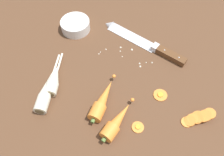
{
  "coord_description": "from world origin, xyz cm",
  "views": [
    {
      "loc": [
        -2.21,
        -43.84,
        64.1
      ],
      "look_at": [
        0.0,
        -2.0,
        1.5
      ],
      "focal_mm": 37.03,
      "sensor_mm": 36.0,
      "label": 1
    }
  ],
  "objects_px": {
    "whole_carrot": "(102,101)",
    "parsnip_mid_left": "(46,91)",
    "carrot_slice_stack": "(198,118)",
    "carrot_slice_stray_mid": "(138,127)",
    "whole_carrot_second": "(117,122)",
    "carrot_slice_stray_near": "(160,95)",
    "parsnip_front": "(54,79)",
    "chefs_knife": "(141,41)",
    "prep_bowl": "(75,25)"
  },
  "relations": [
    {
      "from": "chefs_knife",
      "to": "parsnip_front",
      "type": "distance_m",
      "value": 0.35
    },
    {
      "from": "parsnip_front",
      "to": "parsnip_mid_left",
      "type": "relative_size",
      "value": 0.76
    },
    {
      "from": "chefs_knife",
      "to": "whole_carrot",
      "type": "relative_size",
      "value": 1.74
    },
    {
      "from": "parsnip_front",
      "to": "carrot_slice_stray_mid",
      "type": "distance_m",
      "value": 0.31
    },
    {
      "from": "parsnip_front",
      "to": "carrot_slice_stack",
      "type": "xyz_separation_m",
      "value": [
        0.43,
        -0.15,
        -0.01
      ]
    },
    {
      "from": "whole_carrot",
      "to": "carrot_slice_stray_mid",
      "type": "xyz_separation_m",
      "value": [
        0.1,
        -0.08,
        -0.02
      ]
    },
    {
      "from": "chefs_knife",
      "to": "whole_carrot",
      "type": "bearing_deg",
      "value": -121.23
    },
    {
      "from": "carrot_slice_stack",
      "to": "chefs_knife",
      "type": "bearing_deg",
      "value": 111.98
    },
    {
      "from": "parsnip_mid_left",
      "to": "whole_carrot",
      "type": "bearing_deg",
      "value": -14.84
    },
    {
      "from": "parsnip_front",
      "to": "carrot_slice_stray_mid",
      "type": "height_order",
      "value": "parsnip_front"
    },
    {
      "from": "chefs_knife",
      "to": "parsnip_front",
      "type": "bearing_deg",
      "value": -151.91
    },
    {
      "from": "chefs_knife",
      "to": "whole_carrot_second",
      "type": "height_order",
      "value": "whole_carrot_second"
    },
    {
      "from": "carrot_slice_stack",
      "to": "carrot_slice_stray_mid",
      "type": "distance_m",
      "value": 0.18
    },
    {
      "from": "carrot_slice_stack",
      "to": "carrot_slice_stray_mid",
      "type": "bearing_deg",
      "value": -174.9
    },
    {
      "from": "parsnip_front",
      "to": "carrot_slice_stray_near",
      "type": "relative_size",
      "value": 3.95
    },
    {
      "from": "parsnip_mid_left",
      "to": "carrot_slice_stray_near",
      "type": "relative_size",
      "value": 5.16
    },
    {
      "from": "chefs_knife",
      "to": "prep_bowl",
      "type": "relative_size",
      "value": 2.62
    },
    {
      "from": "chefs_knife",
      "to": "parsnip_mid_left",
      "type": "relative_size",
      "value": 1.28
    },
    {
      "from": "whole_carrot_second",
      "to": "carrot_slice_stray_near",
      "type": "height_order",
      "value": "whole_carrot_second"
    },
    {
      "from": "whole_carrot_second",
      "to": "whole_carrot",
      "type": "bearing_deg",
      "value": 118.83
    },
    {
      "from": "parsnip_front",
      "to": "carrot_slice_stray_near",
      "type": "bearing_deg",
      "value": -11.0
    },
    {
      "from": "whole_carrot_second",
      "to": "prep_bowl",
      "type": "distance_m",
      "value": 0.42
    },
    {
      "from": "carrot_slice_stray_near",
      "to": "prep_bowl",
      "type": "xyz_separation_m",
      "value": [
        -0.28,
        0.31,
        0.02
      ]
    },
    {
      "from": "whole_carrot_second",
      "to": "carrot_slice_stack",
      "type": "distance_m",
      "value": 0.24
    },
    {
      "from": "parsnip_mid_left",
      "to": "carrot_slice_stray_near",
      "type": "height_order",
      "value": "parsnip_mid_left"
    },
    {
      "from": "parsnip_front",
      "to": "prep_bowl",
      "type": "relative_size",
      "value": 1.57
    },
    {
      "from": "parsnip_mid_left",
      "to": "carrot_slice_stray_mid",
      "type": "height_order",
      "value": "parsnip_mid_left"
    },
    {
      "from": "carrot_slice_stack",
      "to": "whole_carrot_second",
      "type": "bearing_deg",
      "value": -178.94
    },
    {
      "from": "whole_carrot",
      "to": "parsnip_mid_left",
      "type": "xyz_separation_m",
      "value": [
        -0.17,
        0.05,
        -0.0
      ]
    },
    {
      "from": "parsnip_front",
      "to": "chefs_knife",
      "type": "bearing_deg",
      "value": 28.09
    },
    {
      "from": "whole_carrot_second",
      "to": "parsnip_mid_left",
      "type": "relative_size",
      "value": 0.59
    },
    {
      "from": "parsnip_front",
      "to": "parsnip_mid_left",
      "type": "distance_m",
      "value": 0.05
    },
    {
      "from": "carrot_slice_stray_mid",
      "to": "prep_bowl",
      "type": "distance_m",
      "value": 0.46
    },
    {
      "from": "prep_bowl",
      "to": "carrot_slice_stray_near",
      "type": "bearing_deg",
      "value": -48.25
    },
    {
      "from": "carrot_slice_stray_mid",
      "to": "prep_bowl",
      "type": "bearing_deg",
      "value": 115.06
    },
    {
      "from": "parsnip_mid_left",
      "to": "carrot_slice_stray_near",
      "type": "bearing_deg",
      "value": -3.94
    },
    {
      "from": "whole_carrot",
      "to": "parsnip_mid_left",
      "type": "bearing_deg",
      "value": 165.16
    },
    {
      "from": "carrot_slice_stack",
      "to": "parsnip_mid_left",
      "type": "bearing_deg",
      "value": 166.1
    },
    {
      "from": "carrot_slice_stray_near",
      "to": "prep_bowl",
      "type": "distance_m",
      "value": 0.42
    },
    {
      "from": "whole_carrot_second",
      "to": "prep_bowl",
      "type": "bearing_deg",
      "value": 108.16
    },
    {
      "from": "carrot_slice_stray_mid",
      "to": "whole_carrot",
      "type": "bearing_deg",
      "value": 140.76
    },
    {
      "from": "parsnip_mid_left",
      "to": "prep_bowl",
      "type": "relative_size",
      "value": 2.05
    },
    {
      "from": "carrot_slice_stack",
      "to": "prep_bowl",
      "type": "relative_size",
      "value": 0.92
    },
    {
      "from": "chefs_knife",
      "to": "prep_bowl",
      "type": "distance_m",
      "value": 0.26
    },
    {
      "from": "carrot_slice_stack",
      "to": "carrot_slice_stray_mid",
      "type": "relative_size",
      "value": 2.83
    },
    {
      "from": "parsnip_mid_left",
      "to": "carrot_slice_stray_near",
      "type": "distance_m",
      "value": 0.36
    },
    {
      "from": "carrot_slice_stray_near",
      "to": "carrot_slice_stray_mid",
      "type": "distance_m",
      "value": 0.13
    },
    {
      "from": "whole_carrot",
      "to": "carrot_slice_stack",
      "type": "height_order",
      "value": "whole_carrot"
    },
    {
      "from": "whole_carrot",
      "to": "prep_bowl",
      "type": "height_order",
      "value": "whole_carrot"
    },
    {
      "from": "chefs_knife",
      "to": "carrot_slice_stack",
      "type": "xyz_separation_m",
      "value": [
        0.13,
        -0.32,
        0.01
      ]
    }
  ]
}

